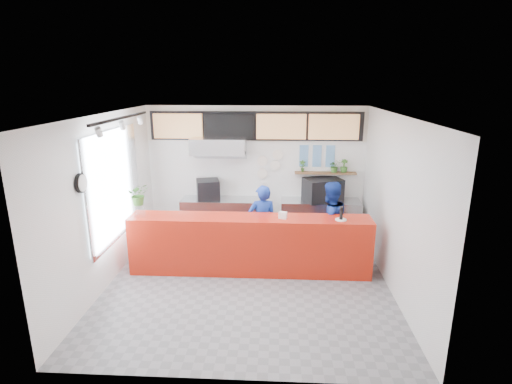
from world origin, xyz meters
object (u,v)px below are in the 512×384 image
at_px(panini_oven, 208,189).
at_px(pepper_mill, 341,213).
at_px(staff_center, 262,223).
at_px(staff_right, 329,223).
at_px(service_counter, 250,245).
at_px(espresso_machine, 323,190).

relative_size(panini_oven, pepper_mill, 2.05).
xyz_separation_m(staff_center, staff_right, (1.32, -0.03, 0.05)).
xyz_separation_m(panini_oven, staff_center, (1.30, -1.27, -0.34)).
height_order(panini_oven, staff_center, staff_center).
bearing_deg(pepper_mill, service_counter, 177.43).
relative_size(panini_oven, staff_right, 0.30).
bearing_deg(espresso_machine, staff_right, -110.28).
relative_size(service_counter, pepper_mill, 18.54).
bearing_deg(espresso_machine, service_counter, -150.81).
distance_m(service_counter, staff_center, 0.62).
bearing_deg(pepper_mill, panini_oven, 145.70).
bearing_deg(espresso_machine, pepper_mill, -106.43).
xyz_separation_m(panini_oven, pepper_mill, (2.75, -1.87, 0.11)).
bearing_deg(staff_right, panini_oven, -54.15).
height_order(panini_oven, staff_right, staff_right).
xyz_separation_m(panini_oven, staff_right, (2.62, -1.30, -0.29)).
height_order(panini_oven, pepper_mill, pepper_mill).
relative_size(espresso_machine, staff_center, 0.51).
bearing_deg(panini_oven, espresso_machine, -14.98).
distance_m(staff_right, pepper_mill, 0.72).
distance_m(panini_oven, espresso_machine, 2.62).
xyz_separation_m(panini_oven, espresso_machine, (2.62, 0.00, 0.03)).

